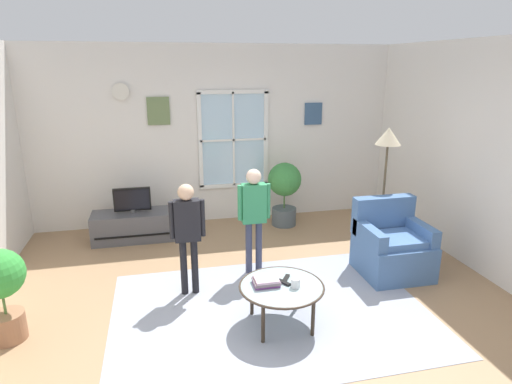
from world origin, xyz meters
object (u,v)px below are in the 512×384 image
object	(u,v)px
remote_near_cup	(286,278)
person_black_shirt	(187,227)
book_stack	(266,281)
potted_plant_by_window	(284,188)
cup	(296,283)
potted_plant_corner	(1,286)
armchair	(392,247)
person_green_shirt	(254,209)
television	(132,200)
tv_stand	(134,226)
coffee_table	(282,288)
floor_lamp	(387,149)
remote_near_books	(284,283)

from	to	relation	value
remote_near_cup	person_black_shirt	size ratio (longest dim) A/B	0.11
book_stack	potted_plant_by_window	world-z (taller)	potted_plant_by_window
cup	potted_plant_corner	size ratio (longest dim) A/B	0.10
armchair	person_green_shirt	xyz separation A→B (m)	(-1.59, 0.36, 0.47)
potted_plant_corner	armchair	bearing A→B (deg)	6.25
television	tv_stand	bearing A→B (deg)	90.00
coffee_table	cup	xyz separation A→B (m)	(0.12, -0.06, 0.07)
tv_stand	coffee_table	xyz separation A→B (m)	(1.44, -2.49, 0.19)
coffee_table	television	bearing A→B (deg)	120.08
television	armchair	world-z (taller)	armchair
potted_plant_by_window	floor_lamp	distance (m)	1.72
tv_stand	person_green_shirt	world-z (taller)	person_green_shirt
floor_lamp	potted_plant_by_window	bearing A→B (deg)	130.67
person_black_shirt	potted_plant_by_window	distance (m)	2.40
potted_plant_by_window	cup	bearing A→B (deg)	-104.21
television	armchair	bearing A→B (deg)	-29.74
cup	person_black_shirt	xyz separation A→B (m)	(-0.92, 0.85, 0.31)
cup	potted_plant_by_window	world-z (taller)	potted_plant_by_window
armchair	person_green_shirt	bearing A→B (deg)	167.38
armchair	tv_stand	bearing A→B (deg)	150.22
armchair	cup	bearing A→B (deg)	-150.49
cup	remote_near_books	world-z (taller)	cup
cup	person_green_shirt	distance (m)	1.24
television	potted_plant_by_window	xyz separation A→B (m)	(2.23, 0.10, 0.00)
coffee_table	person_green_shirt	distance (m)	1.19
remote_near_cup	potted_plant_corner	bearing A→B (deg)	175.19
person_black_shirt	television	bearing A→B (deg)	110.78
television	remote_near_books	size ratio (longest dim) A/B	3.59
armchair	person_black_shirt	bearing A→B (deg)	179.33
cup	person_black_shirt	size ratio (longest dim) A/B	0.07
tv_stand	potted_plant_corner	xyz separation A→B (m)	(-1.02, -2.17, 0.33)
television	potted_plant_corner	xyz separation A→B (m)	(-1.02, -2.16, -0.06)
coffee_table	remote_near_books	bearing A→B (deg)	44.19
person_black_shirt	potted_plant_corner	size ratio (longest dim) A/B	1.41
remote_near_books	person_black_shirt	distance (m)	1.18
book_stack	remote_near_cup	bearing A→B (deg)	15.82
armchair	book_stack	xyz separation A→B (m)	(-1.71, -0.72, 0.12)
person_black_shirt	book_stack	bearing A→B (deg)	-48.35
cup	potted_plant_corner	distance (m)	2.61
tv_stand	remote_near_books	bearing A→B (deg)	-59.06
coffee_table	potted_plant_by_window	xyz separation A→B (m)	(0.79, 2.59, 0.20)
person_black_shirt	potted_plant_corner	distance (m)	1.75
television	coffee_table	bearing A→B (deg)	-59.92
book_stack	remote_near_books	size ratio (longest dim) A/B	1.74
person_green_shirt	potted_plant_corner	size ratio (longest dim) A/B	1.46
tv_stand	television	size ratio (longest dim) A/B	2.28
armchair	book_stack	bearing A→B (deg)	-157.29
floor_lamp	person_green_shirt	bearing A→B (deg)	-170.37
coffee_table	person_green_shirt	world-z (taller)	person_green_shirt
cup	person_green_shirt	xyz separation A→B (m)	(-0.13, 1.18, 0.34)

